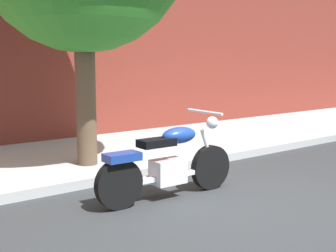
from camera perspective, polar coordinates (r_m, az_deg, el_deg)
name	(u,v)px	position (r m, az deg, el deg)	size (l,w,h in m)	color
ground_plane	(218,204)	(5.88, 6.22, -9.68)	(60.00, 60.00, 0.00)	#303335
sidewalk	(93,156)	(8.45, -9.34, -3.67)	(24.42, 3.28, 0.14)	#ADADAD
motorcycle	(168,164)	(5.97, -0.04, -4.75)	(2.10, 0.70, 1.12)	black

